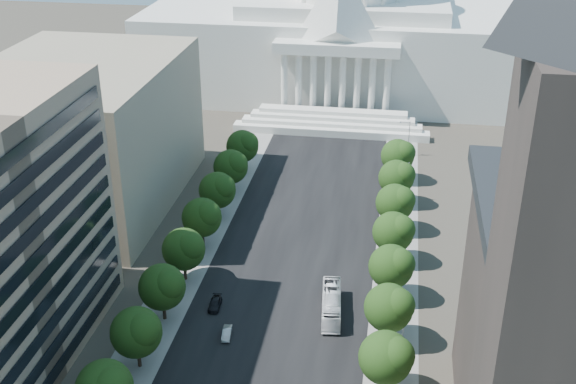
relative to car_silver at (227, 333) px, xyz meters
The scene contains 26 objects.
road_asphalt 33.71m from the car_silver, 78.28° to the left, with size 30.00×260.00×0.01m, color black.
sidewalk_left 35.18m from the car_silver, 110.21° to the left, with size 8.00×260.00×0.02m, color gray.
sidewalk_right 41.93m from the car_silver, 51.93° to the left, with size 8.00×260.00×0.02m, color gray.
capitol 129.54m from the car_silver, 86.94° to the left, with size 120.00×56.00×73.00m.
office_block_left_far 61.23m from the car_silver, 133.74° to the left, with size 38.00×52.00×30.00m, color gray.
tree_l_d 15.33m from the car_silver, 139.64° to the right, with size 7.79×7.60×9.97m.
tree_l_e 12.59m from the car_silver, 165.42° to the left, with size 7.79×7.60×9.97m.
tree_l_f 19.24m from the car_silver, 126.13° to the left, with size 7.79×7.60×9.97m.
tree_l_g 29.49m from the car_silver, 111.96° to the left, with size 7.79×7.60×9.97m.
tree_l_h 40.71m from the car_silver, 105.57° to the left, with size 7.79×7.60×9.97m.
tree_l_i 52.27m from the car_silver, 102.01° to the left, with size 7.79×7.60×9.97m.
tree_l_j 64.00m from the car_silver, 99.77° to the left, with size 7.79×7.60×9.97m.
tree_r_d 27.43m from the car_silver, 20.04° to the right, with size 7.79×7.60×9.97m.
tree_r_e 26.00m from the car_silver, ahead, with size 7.79×7.60×9.97m.
tree_r_f 29.79m from the car_silver, 30.46° to the left, with size 7.79×7.60×9.97m.
tree_r_g 37.24m from the car_silver, 46.79° to the left, with size 7.79×7.60×9.97m.
tree_r_h 46.63m from the car_silver, 57.02° to the left, with size 7.79×7.60×9.97m.
tree_r_i 57.01m from the car_silver, 63.63° to the left, with size 7.79×7.60×9.97m.
tree_r_j 67.92m from the car_silver, 68.15° to the left, with size 7.79×7.60×9.97m.
streetlight_c 27.41m from the car_silver, ahead, with size 2.61×0.44×9.00m.
streetlight_d 39.08m from the car_silver, 46.31° to the left, with size 2.61×0.44×9.00m.
streetlight_e 59.60m from the car_silver, 63.22° to the left, with size 2.61×0.44×9.00m.
streetlight_f 82.63m from the car_silver, 71.07° to the left, with size 2.61×0.44×9.00m.
car_silver is the anchor object (origin of this frame).
car_dark_b 8.35m from the car_silver, 117.26° to the left, with size 1.85×4.56×1.32m, color black.
city_bus 17.95m from the car_silver, 29.64° to the left, with size 3.00×12.84×3.58m, color silver.
Camera 1 is at (17.25, -32.58, 70.31)m, focal length 45.00 mm.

